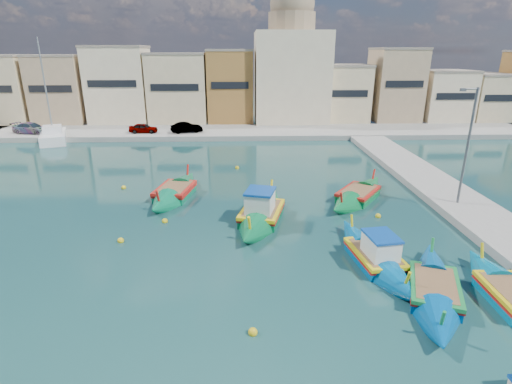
# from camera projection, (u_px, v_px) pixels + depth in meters

# --- Properties ---
(ground) EXTENTS (160.00, 160.00, 0.00)m
(ground) POSITION_uv_depth(u_px,v_px,m) (183.00, 257.00, 20.67)
(ground) COLOR #123136
(ground) RESTS_ON ground
(north_quay) EXTENTS (80.00, 8.00, 0.60)m
(north_quay) POSITION_uv_depth(u_px,v_px,m) (218.00, 132.00, 50.72)
(north_quay) COLOR gray
(north_quay) RESTS_ON ground
(north_townhouses) EXTENTS (83.20, 7.87, 10.19)m
(north_townhouses) POSITION_uv_depth(u_px,v_px,m) (267.00, 89.00, 56.29)
(north_townhouses) COLOR beige
(north_townhouses) RESTS_ON ground
(church_block) EXTENTS (10.00, 10.00, 19.10)m
(church_block) POSITION_uv_depth(u_px,v_px,m) (291.00, 64.00, 55.86)
(church_block) COLOR beige
(church_block) RESTS_ON ground
(quay_street_lamp) EXTENTS (1.18, 0.16, 8.00)m
(quay_street_lamp) POSITION_uv_depth(u_px,v_px,m) (467.00, 146.00, 25.42)
(quay_street_lamp) COLOR #595B60
(quay_street_lamp) RESTS_ON ground
(parked_cars) EXTENTS (23.13, 2.76, 1.31)m
(parked_cars) POSITION_uv_depth(u_px,v_px,m) (102.00, 128.00, 48.56)
(parked_cars) COLOR #4C1919
(parked_cars) RESTS_ON north_quay
(luzzu_turquoise_cabin) EXTENTS (2.96, 8.70, 2.74)m
(luzzu_turquoise_cabin) POSITION_uv_depth(u_px,v_px,m) (375.00, 257.00, 19.94)
(luzzu_turquoise_cabin) COLOR #005D9B
(luzzu_turquoise_cabin) RESTS_ON ground
(luzzu_blue_cabin) EXTENTS (4.50, 9.49, 3.27)m
(luzzu_blue_cabin) POSITION_uv_depth(u_px,v_px,m) (262.00, 214.00, 25.08)
(luzzu_blue_cabin) COLOR #0A6E3D
(luzzu_blue_cabin) RESTS_ON ground
(luzzu_cyan_mid) EXTENTS (6.88, 8.36, 2.61)m
(luzzu_cyan_mid) POSITION_uv_depth(u_px,v_px,m) (358.00, 196.00, 28.61)
(luzzu_cyan_mid) COLOR #0A7137
(luzzu_cyan_mid) RESTS_ON ground
(luzzu_green) EXTENTS (3.79, 8.90, 2.72)m
(luzzu_green) POSITION_uv_depth(u_px,v_px,m) (175.00, 193.00, 29.10)
(luzzu_green) COLOR #0B744C
(luzzu_green) RESTS_ON ground
(luzzu_blue_south) EXTENTS (4.86, 8.57, 2.44)m
(luzzu_blue_south) POSITION_uv_depth(u_px,v_px,m) (434.00, 291.00, 17.26)
(luzzu_blue_south) COLOR #00559D
(luzzu_blue_south) RESTS_ON ground
(yacht_north) EXTENTS (5.86, 9.67, 12.49)m
(yacht_north) POSITION_uv_depth(u_px,v_px,m) (54.00, 134.00, 48.48)
(yacht_north) COLOR white
(yacht_north) RESTS_ON ground
(mooring_buoys) EXTENTS (18.26, 22.78, 0.36)m
(mooring_buoys) POSITION_uv_depth(u_px,v_px,m) (211.00, 215.00, 25.77)
(mooring_buoys) COLOR yellow
(mooring_buoys) RESTS_ON ground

